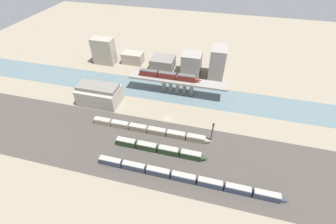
% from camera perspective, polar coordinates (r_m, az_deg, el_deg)
% --- Properties ---
extents(ground_plane, '(400.00, 400.00, 0.00)m').
position_cam_1_polar(ground_plane, '(128.81, -0.11, -1.65)').
color(ground_plane, gray).
extents(railbed_yard, '(280.00, 42.00, 0.01)m').
position_cam_1_polar(railbed_yard, '(112.89, -3.16, -9.63)').
color(railbed_yard, '#423D38').
rests_on(railbed_yard, ground).
extents(river_water, '(320.00, 22.74, 0.01)m').
position_cam_1_polar(river_water, '(148.49, 2.38, 4.91)').
color(river_water, slate).
rests_on(river_water, ground).
extents(bridge, '(62.64, 8.32, 10.19)m').
position_cam_1_polar(bridge, '(143.89, 2.47, 7.53)').
color(bridge, gray).
rests_on(bridge, ground).
extents(train_on_bridge, '(39.89, 3.16, 4.03)m').
position_cam_1_polar(train_on_bridge, '(142.74, 0.34, 9.19)').
color(train_on_bridge, '#5B1E19').
rests_on(train_on_bridge, bridge).
extents(train_yard_near, '(83.16, 2.76, 3.80)m').
position_cam_1_polar(train_yard_near, '(101.42, 4.64, -16.38)').
color(train_yard_near, '#2D384C').
rests_on(train_yard_near, ground).
extents(train_yard_mid, '(46.23, 3.06, 3.90)m').
position_cam_1_polar(train_yard_mid, '(110.70, -2.04, -9.40)').
color(train_yard_mid, '#23381E').
rests_on(train_yard_mid, ground).
extents(train_yard_far, '(65.29, 3.08, 3.41)m').
position_cam_1_polar(train_yard_far, '(120.20, -4.67, -4.55)').
color(train_yard_far, gray).
rests_on(train_yard_far, ground).
extents(warehouse_building, '(24.76, 14.79, 12.43)m').
position_cam_1_polar(warehouse_building, '(143.16, -17.06, 4.30)').
color(warehouse_building, '#9E998E').
rests_on(warehouse_building, ground).
extents(signal_tower, '(1.00, 0.79, 11.50)m').
position_cam_1_polar(signal_tower, '(115.18, 11.17, -4.96)').
color(signal_tower, '#4C4C51').
rests_on(signal_tower, ground).
extents(city_block_far_left, '(16.32, 8.95, 19.93)m').
position_cam_1_polar(city_block_far_left, '(184.99, -15.98, 14.64)').
color(city_block_far_left, gray).
rests_on(city_block_far_left, ground).
extents(city_block_left, '(15.89, 9.56, 8.51)m').
position_cam_1_polar(city_block_left, '(183.11, -8.92, 13.44)').
color(city_block_left, gray).
rests_on(city_block_left, ground).
extents(city_block_center, '(16.92, 14.94, 9.02)m').
position_cam_1_polar(city_block_center, '(172.91, -1.32, 12.30)').
color(city_block_center, slate).
rests_on(city_block_center, ground).
extents(city_block_right, '(13.42, 13.84, 15.93)m').
position_cam_1_polar(city_block_right, '(165.68, 5.97, 12.09)').
color(city_block_right, gray).
rests_on(city_block_right, ground).
extents(city_block_far_right, '(10.33, 15.81, 22.27)m').
position_cam_1_polar(city_block_far_right, '(163.18, 12.47, 12.12)').
color(city_block_far_right, gray).
rests_on(city_block_far_right, ground).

